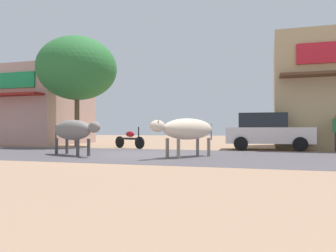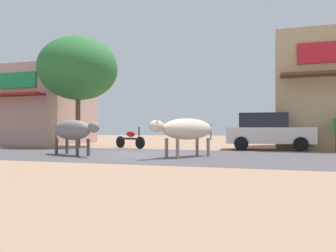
# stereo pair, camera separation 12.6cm
# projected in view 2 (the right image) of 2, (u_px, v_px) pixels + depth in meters

# --- Properties ---
(ground) EXTENTS (80.00, 80.00, 0.00)m
(ground) POSITION_uv_depth(u_px,v_px,m) (131.00, 154.00, 12.11)
(ground) COLOR #A07B61
(asphalt_road) EXTENTS (72.00, 6.53, 0.00)m
(asphalt_road) POSITION_uv_depth(u_px,v_px,m) (131.00, 154.00, 12.11)
(asphalt_road) COLOR #4E484E
(asphalt_road) RESTS_ON ground
(storefront_left_cafe) EXTENTS (7.99, 6.30, 4.80)m
(storefront_left_cafe) POSITION_uv_depth(u_px,v_px,m) (24.00, 107.00, 22.31)
(storefront_left_cafe) COLOR tan
(storefront_left_cafe) RESTS_ON ground
(roadside_tree) EXTENTS (4.20, 4.20, 5.86)m
(roadside_tree) POSITION_uv_depth(u_px,v_px,m) (78.00, 69.00, 17.78)
(roadside_tree) COLOR brown
(roadside_tree) RESTS_ON ground
(parked_hatchback_car) EXTENTS (3.84, 2.22, 1.64)m
(parked_hatchback_car) POSITION_uv_depth(u_px,v_px,m) (267.00, 131.00, 14.91)
(parked_hatchback_car) COLOR silver
(parked_hatchback_car) RESTS_ON ground
(parked_motorcycle) EXTENTS (1.85, 0.84, 1.04)m
(parked_motorcycle) POSITION_uv_depth(u_px,v_px,m) (130.00, 139.00, 16.18)
(parked_motorcycle) COLOR black
(parked_motorcycle) RESTS_ON ground
(cow_near_brown) EXTENTS (2.67, 1.64, 1.25)m
(cow_near_brown) POSITION_uv_depth(u_px,v_px,m) (73.00, 130.00, 11.75)
(cow_near_brown) COLOR slate
(cow_near_brown) RESTS_ON ground
(cow_far_dark) EXTENTS (1.82, 2.61, 1.27)m
(cow_far_dark) POSITION_uv_depth(u_px,v_px,m) (187.00, 129.00, 10.91)
(cow_far_dark) COLOR beige
(cow_far_dark) RESTS_ON ground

